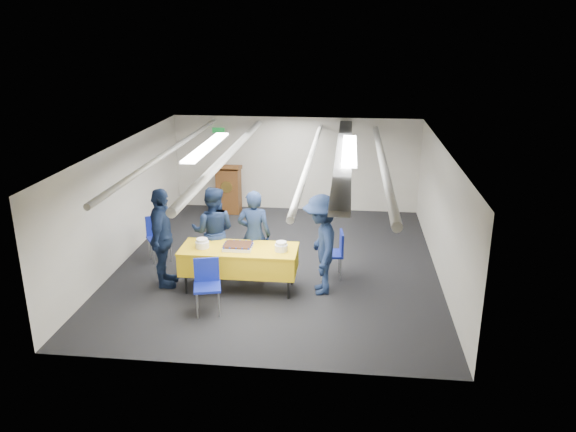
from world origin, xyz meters
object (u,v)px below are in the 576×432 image
object	(u,v)px
sailor_a	(254,235)
sailor_d	(321,245)
sheet_cake	(238,246)
podium	(229,188)
serving_table	(239,259)
chair_right	(336,250)
chair_near	(207,280)
sailor_c	(162,238)
chair_left	(158,233)
sailor_b	(213,231)

from	to	relation	value
sailor_a	sailor_d	distance (m)	1.31
sheet_cake	podium	xyz separation A→B (m)	(-1.07, 4.24, -0.20)
serving_table	sailor_a	distance (m)	0.60
chair_right	serving_table	bearing A→B (deg)	-157.01
chair_near	sailor_c	xyz separation A→B (m)	(-0.99, 0.83, 0.36)
chair_left	sailor_d	xyz separation A→B (m)	(3.24, -1.10, 0.34)
podium	sailor_d	bearing A→B (deg)	-59.16
sailor_a	chair_right	bearing A→B (deg)	-171.59
chair_left	sailor_c	size ratio (longest dim) A/B	0.49
serving_table	sailor_d	size ratio (longest dim) A/B	1.15
sailor_d	chair_right	bearing A→B (deg)	151.93
sailor_c	sailor_d	size ratio (longest dim) A/B	1.02
podium	chair_left	distance (m)	3.15
sheet_cake	sailor_d	xyz separation A→B (m)	(1.41, 0.08, 0.06)
sailor_d	chair_left	bearing A→B (deg)	-117.04
chair_right	sailor_d	size ratio (longest dim) A/B	0.50
sheet_cake	chair_near	distance (m)	0.91
chair_right	chair_left	xyz separation A→B (m)	(-3.47, 0.46, 0.00)
chair_near	sailor_b	bearing A→B (deg)	99.04
sheet_cake	sailor_c	world-z (taller)	sailor_c
chair_right	sailor_c	size ratio (longest dim) A/B	0.49
chair_near	chair_left	xyz separation A→B (m)	(-1.47, 1.97, 0.00)
podium	sailor_d	size ratio (longest dim) A/B	0.72
chair_left	sailor_b	distance (m)	1.41
chair_left	sailor_b	size ratio (longest dim) A/B	0.52
sheet_cake	sailor_a	world-z (taller)	sailor_a
sailor_b	chair_near	bearing A→B (deg)	97.47
serving_table	chair_right	distance (m)	1.78
sailor_a	sailor_d	bearing A→B (deg)	160.64
sailor_d	sailor_b	bearing A→B (deg)	-113.21
chair_right	sailor_b	world-z (taller)	sailor_b
sheet_cake	chair_right	xyz separation A→B (m)	(1.64, 0.72, -0.28)
sailor_a	sheet_cake	bearing A→B (deg)	71.94
chair_near	sailor_a	distance (m)	1.47
sailor_d	sailor_a	bearing A→B (deg)	-118.90
serving_table	sailor_c	bearing A→B (deg)	179.51
serving_table	podium	world-z (taller)	podium
chair_left	sailor_b	bearing A→B (deg)	-24.49
sailor_b	sailor_c	distance (m)	0.95
chair_near	chair_left	size ratio (longest dim) A/B	1.00
serving_table	sailor_b	distance (m)	0.87
sailor_a	chair_left	bearing A→B (deg)	-16.35
sailor_c	sailor_d	xyz separation A→B (m)	(2.75, 0.04, -0.02)
podium	sailor_d	xyz separation A→B (m)	(2.48, -4.16, 0.26)
chair_right	sheet_cake	bearing A→B (deg)	-156.33
chair_near	chair_right	distance (m)	2.51
podium	sheet_cake	bearing A→B (deg)	-75.81
chair_near	sailor_d	xyz separation A→B (m)	(1.77, 0.87, 0.34)
serving_table	sailor_c	world-z (taller)	sailor_c
serving_table	chair_left	xyz separation A→B (m)	(-1.84, 1.15, -0.03)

